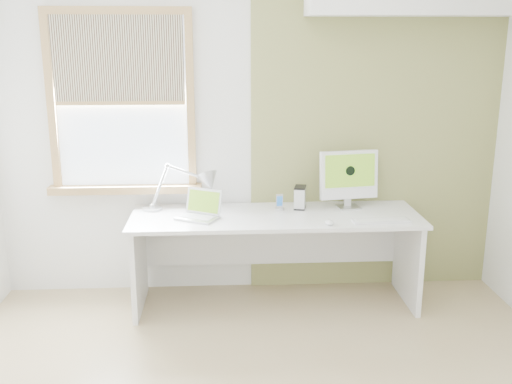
{
  "coord_description": "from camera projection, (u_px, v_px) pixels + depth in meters",
  "views": [
    {
      "loc": [
        -0.23,
        -2.89,
        2.04
      ],
      "look_at": [
        0.0,
        1.05,
        1.0
      ],
      "focal_mm": 41.38,
      "sensor_mm": 36.0,
      "label": 1
    }
  ],
  "objects": [
    {
      "name": "room",
      "position": [
        268.0,
        188.0,
        2.99
      ],
      "size": [
        4.04,
        3.54,
        2.64
      ],
      "color": "tan",
      "rests_on": "ground"
    },
    {
      "name": "accent_wall",
      "position": [
        375.0,
        132.0,
        4.73
      ],
      "size": [
        2.0,
        0.02,
        2.6
      ],
      "primitive_type": "cube",
      "color": "olive",
      "rests_on": "room"
    },
    {
      "name": "desk",
      "position": [
        275.0,
        236.0,
        4.59
      ],
      "size": [
        2.2,
        0.7,
        0.73
      ],
      "color": "silver",
      "rests_on": "room"
    },
    {
      "name": "imac",
      "position": [
        349.0,
        176.0,
        4.62
      ],
      "size": [
        0.47,
        0.18,
        0.46
      ],
      "color": "#B4B6B9",
      "rests_on": "desk"
    },
    {
      "name": "desk_lamp",
      "position": [
        198.0,
        185.0,
        4.6
      ],
      "size": [
        0.66,
        0.26,
        0.37
      ],
      "color": "#B4B6B9",
      "rests_on": "desk"
    },
    {
      "name": "keyboard",
      "position": [
        381.0,
        221.0,
        4.31
      ],
      "size": [
        0.43,
        0.15,
        0.02
      ],
      "color": "white",
      "rests_on": "desk"
    },
    {
      "name": "laptop",
      "position": [
        200.0,
        211.0,
        4.41
      ],
      "size": [
        0.37,
        0.34,
        0.21
      ],
      "color": "#B4B6B9",
      "rests_on": "desk"
    },
    {
      "name": "mouse",
      "position": [
        329.0,
        222.0,
        4.25
      ],
      "size": [
        0.06,
        0.1,
        0.03
      ],
      "primitive_type": "ellipsoid",
      "rotation": [
        0.0,
        0.0,
        -0.01
      ],
      "color": "white",
      "rests_on": "desk"
    },
    {
      "name": "phone_dock",
      "position": [
        279.0,
        206.0,
        4.6
      ],
      "size": [
        0.08,
        0.08,
        0.13
      ],
      "color": "#B4B6B9",
      "rests_on": "desk"
    },
    {
      "name": "external_drive",
      "position": [
        300.0,
        197.0,
        4.63
      ],
      "size": [
        0.11,
        0.15,
        0.18
      ],
      "color": "#B4B6B9",
      "rests_on": "desk"
    },
    {
      "name": "window",
      "position": [
        121.0,
        103.0,
        4.53
      ],
      "size": [
        1.2,
        0.14,
        1.42
      ],
      "color": "#AA814A",
      "rests_on": "room"
    }
  ]
}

